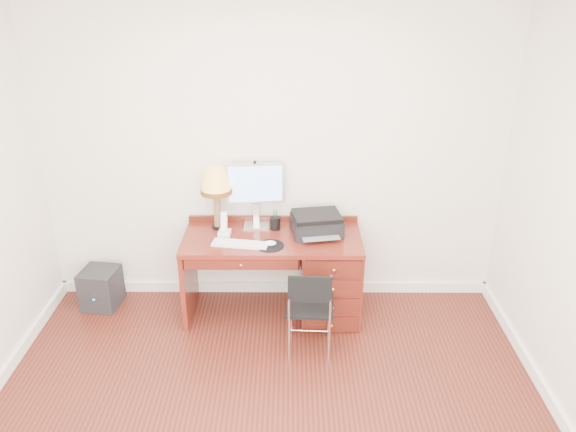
{
  "coord_description": "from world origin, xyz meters",
  "views": [
    {
      "loc": [
        0.15,
        -2.82,
        2.88
      ],
      "look_at": [
        0.13,
        1.2,
        1.04
      ],
      "focal_mm": 35.0,
      "sensor_mm": 36.0,
      "label": 1
    }
  ],
  "objects_px": {
    "desk": "(310,271)",
    "leg_lamp": "(216,185)",
    "equipment_box": "(101,288)",
    "chair": "(310,303)",
    "printer": "(317,224)",
    "monitor": "(256,187)",
    "phone": "(224,229)"
  },
  "relations": [
    {
      "from": "printer",
      "to": "leg_lamp",
      "type": "height_order",
      "value": "leg_lamp"
    },
    {
      "from": "equipment_box",
      "to": "desk",
      "type": "bearing_deg",
      "value": 5.08
    },
    {
      "from": "monitor",
      "to": "printer",
      "type": "bearing_deg",
      "value": -23.34
    },
    {
      "from": "monitor",
      "to": "chair",
      "type": "relative_size",
      "value": 0.74
    },
    {
      "from": "monitor",
      "to": "leg_lamp",
      "type": "bearing_deg",
      "value": -175.68
    },
    {
      "from": "printer",
      "to": "desk",
      "type": "bearing_deg",
      "value": -138.69
    },
    {
      "from": "equipment_box",
      "to": "chair",
      "type": "bearing_deg",
      "value": -11.9
    },
    {
      "from": "printer",
      "to": "equipment_box",
      "type": "xyz_separation_m",
      "value": [
        -1.93,
        0.03,
        -0.66
      ]
    },
    {
      "from": "chair",
      "to": "monitor",
      "type": "bearing_deg",
      "value": 122.24
    },
    {
      "from": "phone",
      "to": "printer",
      "type": "bearing_deg",
      "value": 7.74
    },
    {
      "from": "monitor",
      "to": "phone",
      "type": "distance_m",
      "value": 0.45
    },
    {
      "from": "chair",
      "to": "equipment_box",
      "type": "relative_size",
      "value": 2.14
    },
    {
      "from": "leg_lamp",
      "to": "phone",
      "type": "distance_m",
      "value": 0.38
    },
    {
      "from": "phone",
      "to": "monitor",
      "type": "bearing_deg",
      "value": 43.54
    },
    {
      "from": "monitor",
      "to": "phone",
      "type": "xyz_separation_m",
      "value": [
        -0.26,
        -0.21,
        -0.29
      ]
    },
    {
      "from": "chair",
      "to": "equipment_box",
      "type": "distance_m",
      "value": 2.0
    },
    {
      "from": "monitor",
      "to": "phone",
      "type": "relative_size",
      "value": 2.66
    },
    {
      "from": "desk",
      "to": "phone",
      "type": "height_order",
      "value": "phone"
    },
    {
      "from": "phone",
      "to": "leg_lamp",
      "type": "bearing_deg",
      "value": 118.87
    },
    {
      "from": "desk",
      "to": "phone",
      "type": "distance_m",
      "value": 0.83
    },
    {
      "from": "printer",
      "to": "equipment_box",
      "type": "height_order",
      "value": "printer"
    },
    {
      "from": "printer",
      "to": "chair",
      "type": "height_order",
      "value": "printer"
    },
    {
      "from": "equipment_box",
      "to": "monitor",
      "type": "bearing_deg",
      "value": 13.44
    },
    {
      "from": "leg_lamp",
      "to": "phone",
      "type": "relative_size",
      "value": 2.56
    },
    {
      "from": "printer",
      "to": "leg_lamp",
      "type": "relative_size",
      "value": 0.83
    },
    {
      "from": "phone",
      "to": "equipment_box",
      "type": "height_order",
      "value": "phone"
    },
    {
      "from": "desk",
      "to": "leg_lamp",
      "type": "xyz_separation_m",
      "value": [
        -0.79,
        0.17,
        0.74
      ]
    },
    {
      "from": "printer",
      "to": "leg_lamp",
      "type": "xyz_separation_m",
      "value": [
        -0.85,
        0.11,
        0.31
      ]
    },
    {
      "from": "monitor",
      "to": "printer",
      "type": "distance_m",
      "value": 0.61
    },
    {
      "from": "leg_lamp",
      "to": "equipment_box",
      "type": "xyz_separation_m",
      "value": [
        -1.08,
        -0.08,
        -0.97
      ]
    },
    {
      "from": "printer",
      "to": "phone",
      "type": "distance_m",
      "value": 0.78
    },
    {
      "from": "leg_lamp",
      "to": "phone",
      "type": "xyz_separation_m",
      "value": [
        0.07,
        -0.15,
        -0.34
      ]
    }
  ]
}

